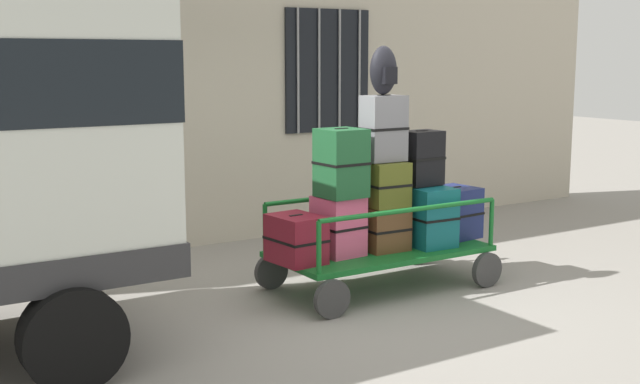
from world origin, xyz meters
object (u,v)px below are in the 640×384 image
Objects in this scene: suitcase_center_bottom at (379,227)px; backpack at (384,71)px; luggage_cart at (380,255)px; suitcase_midleft_bottom at (338,226)px; suitcase_center_top at (384,128)px; suitcase_midright_middle at (421,158)px; suitcase_midleft_middle at (341,163)px; suitcase_center_middle at (379,183)px; suitcase_midright_bottom at (422,215)px; suitcase_right_bottom at (455,212)px; suitcase_left_bottom at (296,239)px.

suitcase_center_bottom is 1.46m from backpack.
suitcase_midleft_bottom is at bearing 179.11° from luggage_cart.
backpack reaches higher than suitcase_center_top.
suitcase_midleft_bottom is at bearing 174.99° from suitcase_center_top.
backpack is (-0.49, -0.04, 0.83)m from suitcase_midright_middle.
suitcase_center_middle is (0.47, 0.06, -0.23)m from suitcase_midleft_middle.
suitcase_midleft_bottom is 0.88× the size of suitcase_midleft_middle.
suitcase_center_bottom is (0.47, 0.05, -0.64)m from suitcase_midleft_middle.
luggage_cart is 1.01m from suitcase_midright_middle.
suitcase_center_top is (-0.00, -0.03, 1.20)m from luggage_cart.
suitcase_midleft_middle is 0.88× the size of suitcase_midright_bottom.
suitcase_center_bottom is at bearing 0.38° from suitcase_midleft_bottom.
suitcase_right_bottom is (0.94, -0.01, -0.37)m from suitcase_center_middle.
backpack is at bearing -7.68° from suitcase_midleft_bottom.
suitcase_midright_bottom is (0.47, -0.05, 0.08)m from suitcase_center_bottom.
suitcase_center_middle is (-0.00, 0.02, 0.69)m from luggage_cart.
suitcase_midleft_bottom is 1.06× the size of suitcase_center_bottom.
suitcase_midleft_middle is 0.52m from suitcase_center_middle.
luggage_cart is 3.99× the size of suitcase_left_bottom.
suitcase_left_bottom is 0.86× the size of suitcase_center_top.
suitcase_left_bottom is 0.75× the size of suitcase_midright_bottom.
backpack reaches higher than luggage_cart.
luggage_cart is 4.77× the size of backpack.
suitcase_left_bottom reaches higher than luggage_cart.
suitcase_midright_middle is 0.75m from suitcase_right_bottom.
suitcase_midleft_middle is 1.18× the size of suitcase_midright_middle.
suitcase_midright_middle is at bearing -1.51° from suitcase_midleft_bottom.
suitcase_right_bottom is at bearing 2.52° from suitcase_center_top.
suitcase_midleft_bottom is 0.78× the size of suitcase_midright_bottom.
suitcase_center_bottom is at bearing 179.82° from suitcase_right_bottom.
suitcase_right_bottom is (0.47, 0.02, -0.58)m from suitcase_midright_middle.
suitcase_center_top is at bearing -90.00° from suitcase_center_middle.
suitcase_midright_middle is at bearing 1.22° from suitcase_midleft_middle.
suitcase_center_top is 1.19× the size of suitcase_right_bottom.
suitcase_center_middle is 0.58m from suitcase_midright_bottom.
suitcase_midleft_bottom is at bearing 4.29° from suitcase_left_bottom.
backpack is at bearing -112.06° from luggage_cart.
suitcase_center_top is 1.16× the size of suitcase_midright_middle.
suitcase_midright_bottom is (1.41, -0.01, 0.07)m from suitcase_left_bottom.
suitcase_midright_middle reaches higher than suitcase_left_bottom.
suitcase_center_middle is 0.90× the size of suitcase_center_top.
suitcase_center_bottom is 0.93× the size of suitcase_center_middle.
suitcase_center_top reaches higher than suitcase_center_middle.
suitcase_center_middle is (0.00, 0.01, 0.42)m from suitcase_center_bottom.
suitcase_right_bottom is (1.41, 0.00, -0.02)m from suitcase_midleft_bottom.
suitcase_left_bottom is 1.72m from backpack.
suitcase_center_top is at bearing 0.44° from suitcase_midleft_middle.
suitcase_center_top is at bearing 41.84° from backpack.
suitcase_midright_bottom is at bearing -5.94° from suitcase_center_bottom.
suitcase_center_bottom is 0.84× the size of suitcase_center_top.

